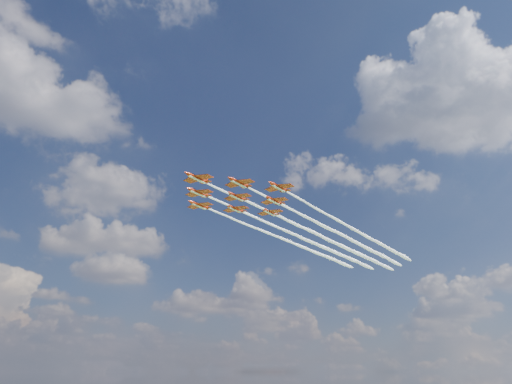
% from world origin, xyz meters
% --- Properties ---
extents(jet_lead, '(115.42, 69.19, 2.37)m').
position_xyz_m(jet_lead, '(44.16, 18.16, 82.84)').
color(jet_lead, '#B32409').
extents(jet_row2_port, '(115.42, 69.19, 2.37)m').
position_xyz_m(jet_row2_port, '(55.44, 16.51, 82.84)').
color(jet_row2_port, '#B32409').
extents(jet_row2_starb, '(115.42, 69.19, 2.37)m').
position_xyz_m(jet_row2_starb, '(48.24, 28.80, 82.84)').
color(jet_row2_starb, '#B32409').
extents(jet_row3_port, '(115.42, 69.19, 2.37)m').
position_xyz_m(jet_row3_port, '(66.72, 14.87, 82.84)').
color(jet_row3_port, '#B32409').
extents(jet_row3_centre, '(115.42, 69.19, 2.37)m').
position_xyz_m(jet_row3_centre, '(59.53, 27.16, 82.84)').
color(jet_row3_centre, '#B32409').
extents(jet_row3_starb, '(115.42, 69.19, 2.37)m').
position_xyz_m(jet_row3_starb, '(52.33, 39.45, 82.84)').
color(jet_row3_starb, '#B32409').
extents(jet_row4_port, '(115.42, 69.19, 2.37)m').
position_xyz_m(jet_row4_port, '(70.81, 25.51, 82.84)').
color(jet_row4_port, '#B32409').
extents(jet_row4_starb, '(115.42, 69.19, 2.37)m').
position_xyz_m(jet_row4_starb, '(63.61, 37.80, 82.84)').
color(jet_row4_starb, '#B32409').
extents(jet_tail, '(115.42, 69.19, 2.37)m').
position_xyz_m(jet_tail, '(74.90, 36.16, 82.84)').
color(jet_tail, '#B32409').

